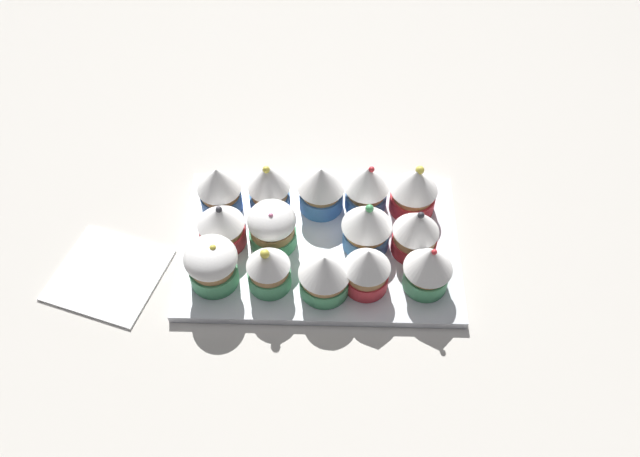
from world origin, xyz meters
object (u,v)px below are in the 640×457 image
object	(u,v)px
cupcake_0	(212,264)
cupcake_13	(414,190)
napkin	(108,274)
cupcake_5	(221,225)
cupcake_2	(325,273)
cupcake_6	(272,229)
cupcake_9	(219,188)
cupcake_12	(367,187)
baking_tray	(320,245)
cupcake_7	(367,222)
cupcake_8	(416,231)
cupcake_1	(268,267)
cupcake_4	(428,267)
cupcake_11	(325,187)
cupcake_10	(269,187)
cupcake_3	(367,268)

from	to	relation	value
cupcake_0	cupcake_13	world-z (taller)	cupcake_13
cupcake_13	napkin	size ratio (longest dim) A/B	0.58
cupcake_5	cupcake_13	bearing A→B (deg)	14.19
cupcake_2	cupcake_6	size ratio (longest dim) A/B	1.00
cupcake_0	cupcake_9	distance (cm)	11.74
cupcake_2	napkin	bearing A→B (deg)	175.69
cupcake_12	cupcake_13	size ratio (longest dim) A/B	0.98
baking_tray	cupcake_13	xyz separation A→B (cm)	(12.15, 6.18, 4.28)
baking_tray	cupcake_5	xyz separation A→B (cm)	(-12.49, -0.06, 3.91)
cupcake_5	cupcake_9	bearing A→B (deg)	98.27
cupcake_5	cupcake_12	world-z (taller)	cupcake_12
cupcake_13	cupcake_0	bearing A→B (deg)	-153.93
cupcake_7	cupcake_8	bearing A→B (deg)	-10.93
cupcake_1	cupcake_13	size ratio (longest dim) A/B	0.95
cupcake_1	cupcake_13	world-z (taller)	cupcake_13
cupcake_0	cupcake_4	bearing A→B (deg)	-0.09
cupcake_1	cupcake_2	distance (cm)	6.77
cupcake_1	cupcake_9	xyz separation A→B (cm)	(-7.28, 12.06, 0.42)
cupcake_0	cupcake_4	world-z (taller)	cupcake_4
cupcake_11	napkin	size ratio (longest dim) A/B	0.56
cupcake_2	cupcake_10	bearing A→B (deg)	120.39
cupcake_3	cupcake_13	xyz separation A→B (cm)	(6.36, 12.50, 0.04)
cupcake_10	napkin	size ratio (longest dim) A/B	0.64
baking_tray	cupcake_12	bearing A→B (deg)	47.38
cupcake_3	cupcake_12	size ratio (longest dim) A/B	0.95
cupcake_0	cupcake_4	size ratio (longest dim) A/B	0.91
cupcake_12	cupcake_13	bearing A→B (deg)	-2.88
cupcake_1	cupcake_8	distance (cm)	18.90
cupcake_2	cupcake_8	xyz separation A→B (cm)	(11.26, 6.35, 0.35)
cupcake_0	cupcake_3	xyz separation A→B (cm)	(18.68, -0.25, 0.20)
cupcake_5	cupcake_13	world-z (taller)	cupcake_13
cupcake_13	baking_tray	bearing A→B (deg)	-153.05
cupcake_2	cupcake_4	xyz separation A→B (cm)	(12.37, 0.92, 0.46)
cupcake_2	napkin	distance (cm)	27.92
cupcake_3	cupcake_10	size ratio (longest dim) A/B	0.86
cupcake_3	cupcake_8	size ratio (longest dim) A/B	0.92
cupcake_7	cupcake_8	world-z (taller)	same
cupcake_9	cupcake_0	bearing A→B (deg)	-87.89
cupcake_10	cupcake_2	bearing A→B (deg)	-59.61
cupcake_6	cupcake_13	bearing A→B (deg)	20.05
cupcake_5	cupcake_11	distance (cm)	14.39
cupcake_3	cupcake_4	bearing A→B (deg)	1.66
cupcake_8	napkin	xyz separation A→B (cm)	(-38.77, -4.28, -4.64)
cupcake_13	cupcake_3	bearing A→B (deg)	-116.95
baking_tray	cupcake_9	world-z (taller)	cupcake_9
cupcake_2	cupcake_4	distance (cm)	12.41
baking_tray	napkin	distance (cm)	27.26
cupcake_2	cupcake_7	size ratio (longest dim) A/B	0.87
cupcake_6	cupcake_0	bearing A→B (deg)	-140.65
cupcake_11	cupcake_3	bearing A→B (deg)	-66.92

